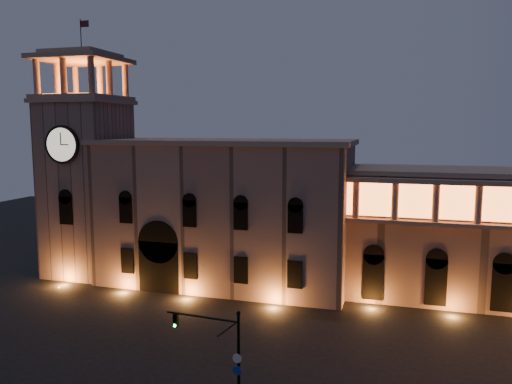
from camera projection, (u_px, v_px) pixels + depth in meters
ground at (158, 364)px, 40.47m from camera, size 160.00×160.00×0.00m
government_building at (224, 212)px, 60.81m from camera, size 30.80×12.80×17.60m
clock_tower at (87, 178)px, 64.47m from camera, size 9.80×9.80×32.40m
traffic_light at (226, 361)px, 32.44m from camera, size 5.45×0.78×7.48m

